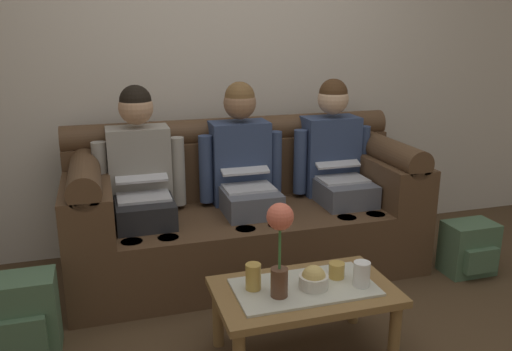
# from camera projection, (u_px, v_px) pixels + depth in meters

# --- Properties ---
(back_wall_patterned) EXTENTS (6.00, 0.12, 2.90)m
(back_wall_patterned) POSITION_uv_depth(u_px,v_px,m) (223.00, 42.00, 3.64)
(back_wall_patterned) COLOR beige
(back_wall_patterned) RESTS_ON ground_plane
(couch) EXTENTS (2.23, 0.88, 0.96)m
(couch) POSITION_uv_depth(u_px,v_px,m) (244.00, 213.00, 3.45)
(couch) COLOR #513823
(couch) RESTS_ON ground_plane
(person_left) EXTENTS (0.56, 0.67, 1.22)m
(person_left) POSITION_uv_depth(u_px,v_px,m) (141.00, 179.00, 3.19)
(person_left) COLOR #232326
(person_left) RESTS_ON ground_plane
(person_middle) EXTENTS (0.56, 0.67, 1.22)m
(person_middle) POSITION_uv_depth(u_px,v_px,m) (244.00, 171.00, 3.37)
(person_middle) COLOR #595B66
(person_middle) RESTS_ON ground_plane
(person_right) EXTENTS (0.56, 0.67, 1.22)m
(person_right) POSITION_uv_depth(u_px,v_px,m) (336.00, 164.00, 3.55)
(person_right) COLOR #595B66
(person_right) RESTS_ON ground_plane
(coffee_table) EXTENTS (0.85, 0.51, 0.38)m
(coffee_table) POSITION_uv_depth(u_px,v_px,m) (304.00, 297.00, 2.49)
(coffee_table) COLOR olive
(coffee_table) RESTS_ON ground_plane
(flower_vase) EXTENTS (0.12, 0.12, 0.45)m
(flower_vase) POSITION_uv_depth(u_px,v_px,m) (280.00, 239.00, 2.31)
(flower_vase) COLOR brown
(flower_vase) RESTS_ON coffee_table
(snack_bowl) EXTENTS (0.14, 0.14, 0.11)m
(snack_bowl) POSITION_uv_depth(u_px,v_px,m) (314.00, 279.00, 2.45)
(snack_bowl) COLOR silver
(snack_bowl) RESTS_ON coffee_table
(cup_near_left) EXTENTS (0.07, 0.07, 0.12)m
(cup_near_left) POSITION_uv_depth(u_px,v_px,m) (253.00, 277.00, 2.43)
(cup_near_left) COLOR gold
(cup_near_left) RESTS_ON coffee_table
(cup_near_right) EXTENTS (0.08, 0.08, 0.08)m
(cup_near_right) POSITION_uv_depth(u_px,v_px,m) (337.00, 270.00, 2.55)
(cup_near_right) COLOR gold
(cup_near_right) RESTS_ON coffee_table
(cup_far_center) EXTENTS (0.08, 0.08, 0.12)m
(cup_far_center) POSITION_uv_depth(u_px,v_px,m) (362.00, 274.00, 2.46)
(cup_far_center) COLOR white
(cup_far_center) RESTS_ON coffee_table
(backpack_left) EXTENTS (0.32, 0.26, 0.41)m
(backpack_left) POSITION_uv_depth(u_px,v_px,m) (24.00, 317.00, 2.53)
(backpack_left) COLOR #4C6B4C
(backpack_left) RESTS_ON ground_plane
(backpack_right) EXTENTS (0.32, 0.26, 0.34)m
(backpack_right) POSITION_uv_depth(u_px,v_px,m) (469.00, 249.00, 3.39)
(backpack_right) COLOR #4C6B4C
(backpack_right) RESTS_ON ground_plane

